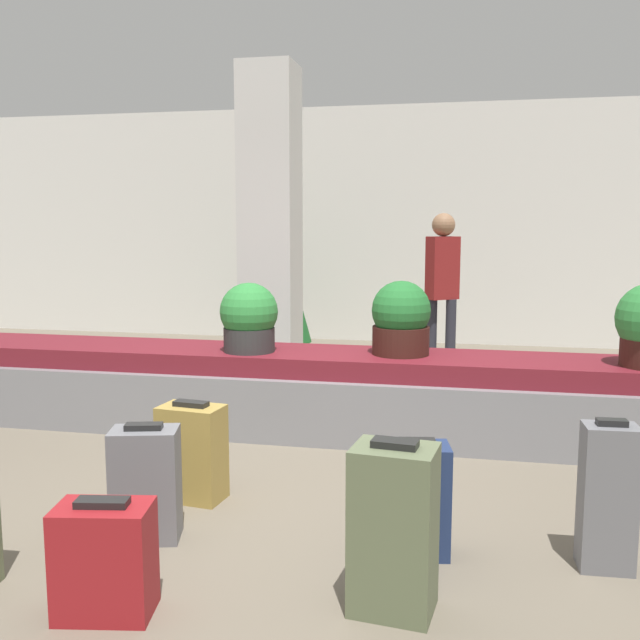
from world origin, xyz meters
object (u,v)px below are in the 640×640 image
suitcase_6 (394,529)px  decorated_tree (273,272)px  pillar (270,226)px  suitcase_2 (105,560)px  suitcase_5 (146,484)px  potted_plant_0 (401,320)px  suitcase_0 (608,497)px  potted_plant_2 (249,318)px  traveler_0 (442,279)px  suitcase_3 (192,452)px  suitcase_1 (416,499)px

suitcase_6 → decorated_tree: (-2.07, 5.55, 0.68)m
pillar → suitcase_2: pillar is taller
suitcase_5 → potted_plant_0: 2.46m
suitcase_0 → potted_plant_2: (-2.33, 1.85, 0.54)m
potted_plant_2 → traveler_0: (1.39, 2.35, 0.15)m
suitcase_3 → pillar: bearing=104.3°
suitcase_0 → pillar: bearing=123.2°
suitcase_3 → decorated_tree: (-0.77, 4.57, 0.76)m
suitcase_2 → traveler_0: (1.18, 5.05, 0.80)m
potted_plant_2 → traveler_0: size_ratio=0.31×
suitcase_3 → traveler_0: bearing=77.9°
decorated_tree → suitcase_1: bearing=-67.0°
suitcase_6 → decorated_tree: bearing=117.2°
suitcase_1 → potted_plant_2: bearing=117.3°
suitcase_1 → potted_plant_0: bearing=87.6°
suitcase_2 → suitcase_6: suitcase_6 is taller
suitcase_0 → potted_plant_0: 2.35m
decorated_tree → traveler_0: bearing=-20.7°
pillar → potted_plant_2: (0.33, -1.81, -0.71)m
suitcase_3 → traveler_0: 4.07m
suitcase_0 → suitcase_6: suitcase_6 is taller
decorated_tree → suitcase_2: bearing=-81.3°
traveler_0 → suitcase_0: bearing=66.4°
suitcase_3 → traveler_0: traveler_0 is taller
pillar → potted_plant_2: 1.97m
pillar → suitcase_0: 4.69m
suitcase_5 → suitcase_6: 1.39m
pillar → suitcase_2: 4.74m
suitcase_1 → potted_plant_0: 2.11m
suitcase_1 → suitcase_0: bearing=-8.0°
suitcase_1 → potted_plant_2: potted_plant_2 is taller
decorated_tree → pillar: bearing=-75.2°
suitcase_1 → pillar: bearing=105.5°
pillar → potted_plant_2: size_ratio=5.94×
suitcase_2 → potted_plant_2: potted_plant_2 is taller
pillar → suitcase_1: size_ratio=5.45×
suitcase_1 → potted_plant_2: (-1.44, 1.88, 0.61)m
suitcase_3 → potted_plant_0: (1.08, 1.56, 0.62)m
suitcase_6 → decorated_tree: decorated_tree is taller
suitcase_0 → suitcase_1: 0.89m
traveler_0 → decorated_tree: 2.22m
pillar → decorated_tree: 1.48m
suitcase_6 → traveler_0: (0.01, 4.77, 0.68)m
potted_plant_2 → pillar: bearing=100.4°
suitcase_6 → suitcase_2: bearing=-159.8°
pillar → decorated_tree: bearing=104.8°
potted_plant_0 → suitcase_6: bearing=-85.1°
suitcase_1 → suitcase_2: 1.48m
pillar → suitcase_3: size_ratio=5.37×
suitcase_3 → suitcase_6: (1.29, -0.99, 0.07)m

